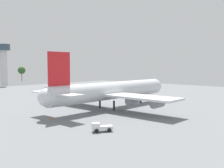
{
  "coord_description": "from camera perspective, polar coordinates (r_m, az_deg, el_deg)",
  "views": [
    {
      "loc": [
        -74.53,
        -67.5,
        16.46
      ],
      "look_at": [
        0.0,
        0.0,
        9.2
      ],
      "focal_mm": 42.81,
      "sensor_mm": 36.0,
      "label": 1
    }
  ],
  "objects": [
    {
      "name": "catering_truck",
      "position": [
        66.49,
        -2.43,
        -9.22
      ],
      "size": [
        5.19,
        4.24,
        2.27
      ],
      "color": "white",
      "rests_on": "ground_plane"
    },
    {
      "name": "safety_cone_nose",
      "position": [
        126.16,
        7.77,
        -3.22
      ],
      "size": [
        0.56,
        0.56,
        0.8
      ],
      "primitive_type": "cone",
      "color": "orange",
      "rests_on": "ground_plane"
    },
    {
      "name": "safety_cone_tail",
      "position": [
        81.92,
        -12.97,
        -7.27
      ],
      "size": [
        0.58,
        0.58,
        0.83
      ],
      "primitive_type": "cone",
      "color": "orange",
      "rests_on": "ground_plane"
    },
    {
      "name": "control_tower",
      "position": [
        225.31,
        -22.15,
        4.74
      ],
      "size": [
        10.21,
        10.21,
        32.48
      ],
      "color": "silver",
      "rests_on": "ground_plane"
    },
    {
      "name": "cargo_airplane",
      "position": [
        100.89,
        -0.07,
        -1.48
      ],
      "size": [
        63.97,
        57.79,
        20.45
      ],
      "color": "silver",
      "rests_on": "ground_plane"
    },
    {
      "name": "ground_plane",
      "position": [
        101.89,
        0.0,
        -5.17
      ],
      "size": [
        255.87,
        255.87,
        0.0
      ],
      "primitive_type": "plane",
      "color": "slate"
    }
  ]
}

